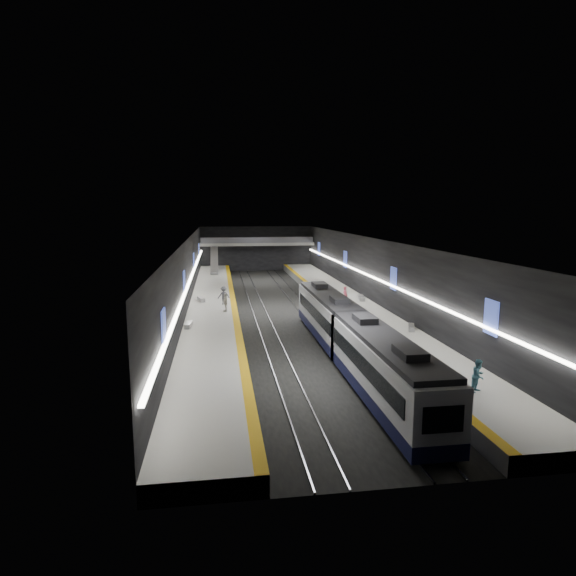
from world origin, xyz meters
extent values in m
plane|color=black|center=(0.00, 0.00, 0.00)|extent=(70.00, 70.00, 0.00)
cube|color=beige|center=(0.00, 0.00, 8.00)|extent=(20.00, 70.00, 0.04)
cube|color=black|center=(-10.00, 0.00, 4.00)|extent=(0.04, 70.00, 8.00)
cube|color=black|center=(10.00, 0.00, 4.00)|extent=(0.04, 70.00, 8.00)
cube|color=black|center=(0.00, 35.00, 4.00)|extent=(20.00, 0.04, 8.00)
cube|color=black|center=(0.00, -35.00, 4.00)|extent=(20.00, 0.04, 8.00)
cube|color=slate|center=(-7.50, 0.00, 0.50)|extent=(5.00, 70.00, 1.00)
cube|color=#B3B3AD|center=(-7.50, 0.00, 1.01)|extent=(5.00, 70.00, 0.02)
cube|color=#DCA20B|center=(-5.30, 0.00, 1.02)|extent=(0.60, 70.00, 0.02)
cube|color=slate|center=(7.50, 0.00, 0.50)|extent=(5.00, 70.00, 1.00)
cube|color=#B3B3AD|center=(7.50, 0.00, 1.01)|extent=(5.00, 70.00, 0.02)
cube|color=#DCA20B|center=(5.30, 0.00, 1.02)|extent=(0.60, 70.00, 0.02)
cube|color=gray|center=(-3.22, 0.00, 0.06)|extent=(0.08, 70.00, 0.12)
cube|color=gray|center=(-1.78, 0.00, 0.06)|extent=(0.08, 70.00, 0.12)
cube|color=gray|center=(1.78, 0.00, 0.06)|extent=(0.08, 70.00, 0.12)
cube|color=gray|center=(3.22, 0.00, 0.06)|extent=(0.08, 70.00, 0.12)
cube|color=#10123A|center=(2.50, -26.50, 0.75)|extent=(2.65, 15.00, 0.80)
cube|color=silver|center=(2.50, -26.50, 2.40)|extent=(2.65, 15.00, 2.50)
cube|color=black|center=(2.50, -26.50, 3.80)|extent=(2.44, 14.25, 0.30)
cube|color=black|center=(2.50, -26.50, 2.45)|extent=(2.69, 13.20, 1.00)
cube|color=black|center=(2.50, -34.02, 2.35)|extent=(1.85, 0.05, 1.20)
cube|color=#10123A|center=(2.50, -12.39, 0.75)|extent=(2.65, 15.00, 0.80)
cube|color=silver|center=(2.50, -12.39, 2.40)|extent=(2.65, 15.00, 2.50)
cube|color=black|center=(2.50, -12.39, 3.80)|extent=(2.44, 14.25, 0.30)
cube|color=black|center=(2.50, -12.39, 2.45)|extent=(2.69, 13.20, 1.00)
cube|color=black|center=(2.50, -19.91, 2.35)|extent=(1.85, 0.05, 1.20)
cube|color=#3D51B7|center=(-9.92, -25.00, 4.50)|extent=(0.10, 1.50, 2.20)
cube|color=#3D51B7|center=(-9.92, -8.00, 4.50)|extent=(0.10, 1.50, 2.20)
cube|color=#3D51B7|center=(-9.92, 10.00, 4.50)|extent=(0.10, 1.50, 2.20)
cube|color=#3D51B7|center=(-9.92, 27.00, 4.50)|extent=(0.10, 1.50, 2.20)
cube|color=#3D51B7|center=(9.92, -25.00, 4.50)|extent=(0.10, 1.50, 2.20)
cube|color=#3D51B7|center=(9.92, -8.00, 4.50)|extent=(0.10, 1.50, 2.20)
cube|color=#3D51B7|center=(9.92, 10.00, 4.50)|extent=(0.10, 1.50, 2.20)
cube|color=#3D51B7|center=(9.92, 27.00, 4.50)|extent=(0.10, 1.50, 2.20)
cube|color=white|center=(-9.80, 0.00, 3.80)|extent=(0.25, 68.60, 0.12)
cube|color=white|center=(9.80, 0.00, 3.80)|extent=(0.25, 68.60, 0.12)
cube|color=gray|center=(0.00, 33.00, 5.00)|extent=(20.00, 3.00, 0.50)
cube|color=#47474C|center=(0.00, 31.55, 5.75)|extent=(19.60, 0.08, 1.00)
cube|color=#99999E|center=(-7.50, 26.00, 2.90)|extent=(1.20, 7.50, 3.92)
cube|color=#99999E|center=(-9.50, -10.67, 1.21)|extent=(0.67, 1.76, 0.42)
cube|color=#99999E|center=(-8.82, 1.28, 1.23)|extent=(0.97, 1.92, 0.45)
cube|color=#99999E|center=(9.27, -14.32, 1.21)|extent=(1.07, 1.81, 0.43)
cube|color=#99999E|center=(9.01, -0.60, 1.25)|extent=(0.90, 2.09, 0.50)
imported|color=#CD4C64|center=(6.50, -3.00, 1.98)|extent=(0.68, 0.83, 1.96)
imported|color=teal|center=(7.47, -28.15, 1.94)|extent=(1.15, 1.10, 1.88)
imported|color=beige|center=(-6.22, -4.63, 1.92)|extent=(0.61, 1.14, 1.85)
imported|color=#43434B|center=(-6.34, -0.95, 1.97)|extent=(1.33, 0.87, 1.94)
camera|label=1|loc=(-6.75, -52.05, 11.18)|focal=30.00mm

